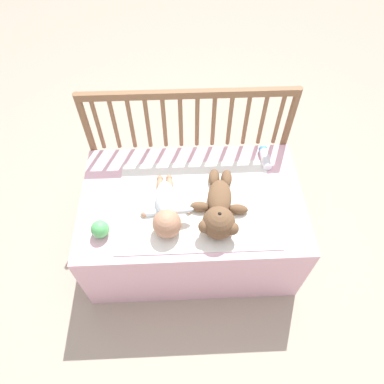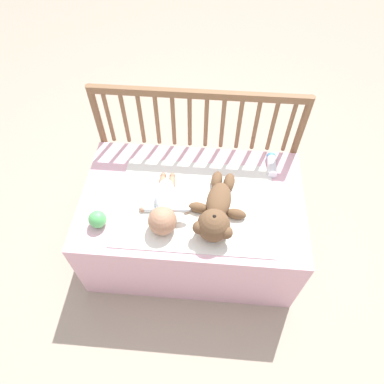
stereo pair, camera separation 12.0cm
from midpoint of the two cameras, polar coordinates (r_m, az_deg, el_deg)
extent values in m
plane|color=tan|center=(2.06, -1.70, -8.61)|extent=(12.00, 12.00, 0.00)
cube|color=#EDB7C6|center=(1.86, -1.87, -5.21)|extent=(1.09, 0.68, 0.46)
cylinder|color=brown|center=(2.02, -17.45, 5.96)|extent=(0.04, 0.04, 0.82)
cylinder|color=brown|center=(2.01, 13.06, 7.01)|extent=(0.04, 0.04, 0.82)
cube|color=brown|center=(1.69, -2.68, 15.93)|extent=(1.06, 0.03, 0.04)
cylinder|color=brown|center=(1.87, -17.23, 10.53)|extent=(0.02, 0.02, 0.32)
cylinder|color=brown|center=(1.85, -14.64, 10.74)|extent=(0.02, 0.02, 0.32)
cylinder|color=brown|center=(1.83, -12.00, 10.93)|extent=(0.02, 0.02, 0.32)
cylinder|color=brown|center=(1.82, -9.31, 11.10)|extent=(0.02, 0.02, 0.32)
cylinder|color=brown|center=(1.81, -6.59, 11.25)|extent=(0.02, 0.02, 0.32)
cylinder|color=brown|center=(1.80, -3.84, 11.37)|extent=(0.02, 0.02, 0.32)
cylinder|color=brown|center=(1.80, -1.09, 11.47)|extent=(0.02, 0.02, 0.32)
cylinder|color=brown|center=(1.80, 1.67, 11.54)|extent=(0.02, 0.02, 0.32)
cylinder|color=brown|center=(1.81, 4.41, 11.59)|extent=(0.02, 0.02, 0.32)
cylinder|color=brown|center=(1.82, 7.12, 11.61)|extent=(0.02, 0.02, 0.32)
cylinder|color=brown|center=(1.84, 9.80, 11.61)|extent=(0.02, 0.02, 0.32)
cylinder|color=brown|center=(1.86, 12.43, 11.58)|extent=(0.02, 0.02, 0.32)
cube|color=white|center=(1.65, -1.37, -2.03)|extent=(0.75, 0.53, 0.01)
ellipsoid|color=brown|center=(1.62, 2.50, -1.06)|extent=(0.14, 0.22, 0.09)
sphere|color=brown|center=(1.50, 2.18, -5.28)|extent=(0.15, 0.15, 0.15)
sphere|color=beige|center=(1.47, 2.23, -4.45)|extent=(0.06, 0.06, 0.06)
sphere|color=black|center=(1.45, 2.26, -3.89)|extent=(0.02, 0.02, 0.02)
sphere|color=brown|center=(1.49, 4.41, -6.20)|extent=(0.06, 0.06, 0.06)
sphere|color=brown|center=(1.49, -0.15, -5.89)|extent=(0.06, 0.06, 0.06)
ellipsoid|color=brown|center=(1.61, 5.57, -3.01)|extent=(0.10, 0.06, 0.05)
ellipsoid|color=brown|center=(1.61, -0.81, -2.58)|extent=(0.10, 0.06, 0.05)
ellipsoid|color=brown|center=(1.71, 3.78, 2.18)|extent=(0.07, 0.11, 0.05)
ellipsoid|color=brown|center=(1.71, 1.69, 2.32)|extent=(0.07, 0.11, 0.05)
ellipsoid|color=white|center=(1.62, -6.55, -1.29)|extent=(0.10, 0.21, 0.10)
sphere|color=tan|center=(1.52, -6.47, -5.39)|extent=(0.13, 0.13, 0.13)
ellipsoid|color=white|center=(1.54, -3.74, -3.15)|extent=(0.10, 0.04, 0.03)
ellipsoid|color=white|center=(1.62, -9.08, -3.58)|extent=(0.10, 0.04, 0.03)
sphere|color=tan|center=(1.61, -2.66, -3.26)|extent=(0.03, 0.03, 0.03)
sphere|color=tan|center=(1.62, -10.11, -3.80)|extent=(0.03, 0.03, 0.03)
ellipsoid|color=tan|center=(1.70, -5.76, 1.05)|extent=(0.04, 0.10, 0.04)
ellipsoid|color=tan|center=(1.71, -7.33, 0.93)|extent=(0.04, 0.10, 0.04)
sphere|color=tan|center=(1.73, -5.81, 2.27)|extent=(0.03, 0.03, 0.03)
sphere|color=tan|center=(1.74, -7.35, 2.15)|extent=(0.03, 0.03, 0.03)
sphere|color=#59BF66|center=(1.60, -17.18, -6.03)|extent=(0.08, 0.08, 0.08)
cylinder|color=white|center=(1.83, 10.28, 5.41)|extent=(0.05, 0.13, 0.05)
cylinder|color=#4C99D8|center=(1.88, 9.99, 6.87)|extent=(0.05, 0.02, 0.05)
sphere|color=#EAC67F|center=(1.89, 9.92, 7.22)|extent=(0.03, 0.03, 0.03)
camera|label=1|loc=(0.06, -92.13, -2.82)|focal=32.00mm
camera|label=2|loc=(0.06, 87.87, 2.82)|focal=32.00mm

